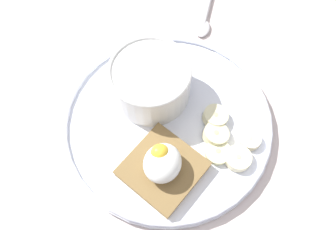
% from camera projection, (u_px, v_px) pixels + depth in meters
% --- Properties ---
extents(ground_plane, '(1.20, 1.20, 0.02)m').
position_uv_depth(ground_plane, '(168.00, 127.00, 0.54)').
color(ground_plane, beige).
rests_on(ground_plane, ground).
extents(plate, '(0.29, 0.29, 0.02)m').
position_uv_depth(plate, '(168.00, 122.00, 0.53)').
color(plate, white).
rests_on(plate, ground_plane).
extents(oatmeal_bowl, '(0.11, 0.11, 0.06)m').
position_uv_depth(oatmeal_bowl, '(150.00, 81.00, 0.52)').
color(oatmeal_bowl, white).
rests_on(oatmeal_bowl, plate).
extents(toast_slice, '(0.12, 0.12, 0.01)m').
position_uv_depth(toast_slice, '(163.00, 169.00, 0.48)').
color(toast_slice, olive).
rests_on(toast_slice, plate).
extents(poached_egg, '(0.05, 0.05, 0.04)m').
position_uv_depth(poached_egg, '(162.00, 162.00, 0.46)').
color(poached_egg, white).
rests_on(poached_egg, toast_slice).
extents(banana_slice_front, '(0.04, 0.04, 0.01)m').
position_uv_depth(banana_slice_front, '(250.00, 140.00, 0.51)').
color(banana_slice_front, '#FAEBBE').
rests_on(banana_slice_front, plate).
extents(banana_slice_left, '(0.05, 0.05, 0.01)m').
position_uv_depth(banana_slice_left, '(238.00, 158.00, 0.49)').
color(banana_slice_left, '#F5EABB').
rests_on(banana_slice_left, plate).
extents(banana_slice_back, '(0.05, 0.05, 0.02)m').
position_uv_depth(banana_slice_back, '(216.00, 135.00, 0.51)').
color(banana_slice_back, beige).
rests_on(banana_slice_back, plate).
extents(banana_slice_right, '(0.05, 0.05, 0.02)m').
position_uv_depth(banana_slice_right, '(215.00, 117.00, 0.52)').
color(banana_slice_right, beige).
rests_on(banana_slice_right, plate).
extents(banana_slice_inner, '(0.05, 0.04, 0.01)m').
position_uv_depth(banana_slice_inner, '(218.00, 152.00, 0.50)').
color(banana_slice_inner, beige).
rests_on(banana_slice_inner, plate).
extents(spoon, '(0.11, 0.03, 0.01)m').
position_uv_depth(spoon, '(205.00, 18.00, 0.62)').
color(spoon, silver).
rests_on(spoon, ground_plane).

